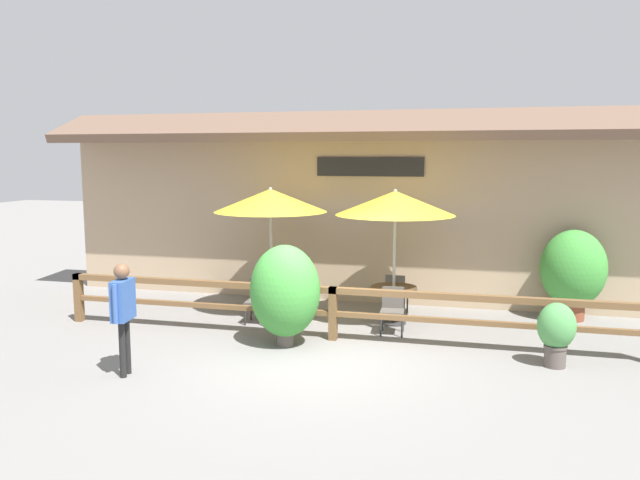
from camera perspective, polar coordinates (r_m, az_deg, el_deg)
The scene contains 15 objects.
ground_plane at distance 10.22m, azimuth -0.17°, elevation -10.75°, with size 60.00×60.00×0.00m, color slate.
building_facade at distance 13.74m, azimuth 4.10°, elevation 3.22°, with size 14.28×1.49×4.23m.
patio_railing at distance 11.01m, azimuth 1.20°, elevation -5.63°, with size 10.40×0.14×0.95m.
patio_umbrella_near at distance 12.58m, azimuth -4.54°, elevation 3.62°, with size 2.28×2.28×2.61m.
dining_table_near at distance 12.82m, azimuth -4.46°, elevation -4.26°, with size 0.90×0.90×0.73m.
chair_near_streetside at distance 12.25m, azimuth -5.67°, elevation -5.37°, with size 0.44×0.44×0.85m.
chair_near_wallside at distance 13.47m, azimuth -3.64°, elevation -4.15°, with size 0.51×0.51×0.85m.
patio_umbrella_middle at distance 11.91m, azimuth 6.88°, elevation 3.36°, with size 2.28×2.28×2.61m.
dining_table_middle at distance 12.17m, azimuth 6.75°, elevation -4.94°, with size 0.90×0.90×0.73m.
chair_middle_streetside at distance 11.53m, azimuth 6.64°, elevation -6.21°, with size 0.45×0.45×0.85m.
chair_middle_wallside at distance 12.86m, azimuth 6.98°, elevation -4.76°, with size 0.45×0.45×0.85m.
potted_plant_tall_tropical at distance 10.62m, azimuth -3.22°, elevation -4.73°, with size 1.20×1.08×1.75m.
potted_plant_corner_fern at distance 10.32m, azimuth 20.80°, elevation -7.74°, with size 0.58×0.52×1.01m.
potted_plant_broad_leaf at distance 13.26m, azimuth 22.14°, elevation -2.59°, with size 1.26×1.13×1.80m.
pedestrian at distance 9.60m, azimuth -17.57°, elevation -5.60°, with size 0.26×0.59×1.69m.
Camera 1 is at (2.41, -9.39, 3.23)m, focal length 35.00 mm.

